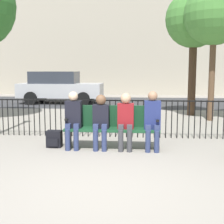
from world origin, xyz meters
name	(u,v)px	position (x,y,z in m)	size (l,w,h in m)	color
ground_plane	(99,186)	(0.00, 0.00, 0.00)	(80.00, 80.00, 0.00)	gray
park_bench	(112,125)	(0.00, 2.26, 0.50)	(2.03, 0.45, 0.92)	#194728
seated_person_0	(73,117)	(-0.83, 2.13, 0.69)	(0.34, 0.39, 1.23)	navy
seated_person_1	(101,119)	(-0.23, 2.13, 0.66)	(0.34, 0.39, 1.17)	navy
seated_person_2	(126,118)	(0.29, 2.13, 0.68)	(0.34, 0.39, 1.21)	#3D3D42
seated_person_3	(152,118)	(0.85, 2.13, 0.69)	(0.34, 0.39, 1.25)	navy
backpack	(54,139)	(-1.28, 2.22, 0.18)	(0.33, 0.24, 0.37)	black
fence_railing	(116,115)	(-0.02, 3.38, 0.56)	(9.01, 0.03, 0.95)	black
tree_1	(194,21)	(2.52, 7.49, 3.47)	(2.07, 2.07, 4.55)	#422D1E
tree_2	(214,15)	(2.96, 6.30, 3.44)	(1.97, 1.97, 4.46)	brown
street_surface	(128,102)	(0.00, 12.00, 0.00)	(24.00, 6.00, 0.01)	#333335
parked_car_0	(59,87)	(-3.52, 11.30, 0.84)	(4.20, 1.94, 1.62)	#B7B7BC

